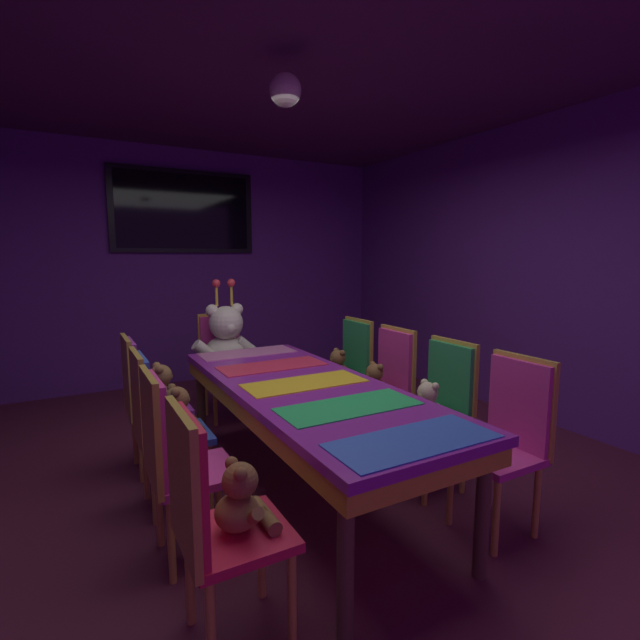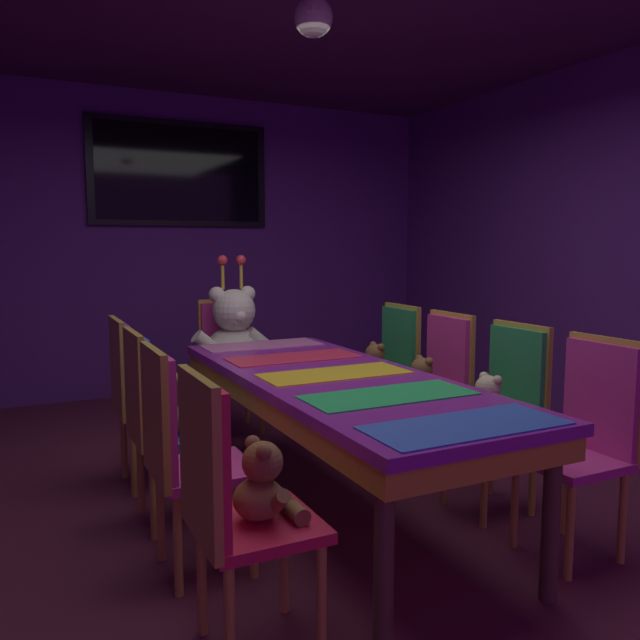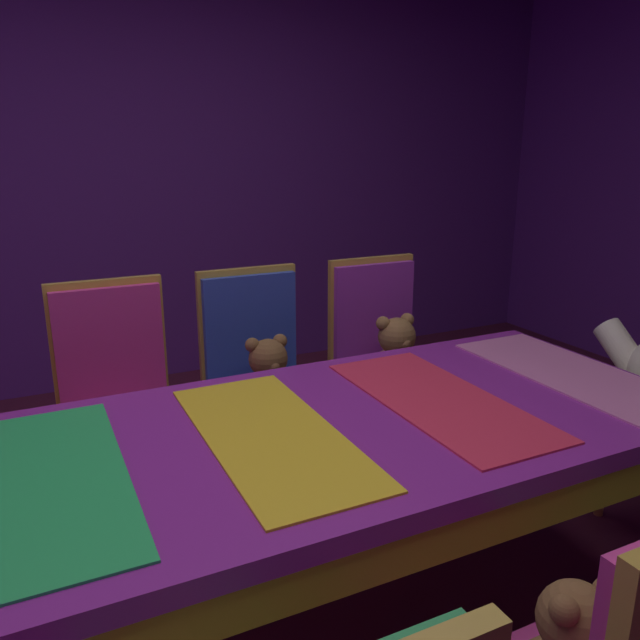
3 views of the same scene
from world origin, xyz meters
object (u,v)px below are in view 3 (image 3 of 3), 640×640
(banquet_table, at_px, (271,466))
(teddy_left_2, at_px, (269,381))
(chair_left_2, at_px, (256,367))
(chair_left_3, at_px, (379,348))
(teddy_left_3, at_px, (397,358))
(chair_left_1, at_px, (116,388))

(banquet_table, relative_size, teddy_left_2, 7.69)
(chair_left_2, height_order, chair_left_3, same)
(teddy_left_3, bearing_deg, teddy_left_2, -90.77)
(banquet_table, bearing_deg, teddy_left_3, 130.43)
(chair_left_2, relative_size, teddy_left_2, 3.11)
(chair_left_3, bearing_deg, teddy_left_3, 0.00)
(banquet_table, distance_m, chair_left_3, 1.21)
(teddy_left_2, xyz_separation_m, chair_left_3, (-0.14, 0.57, 0.01))
(banquet_table, xyz_separation_m, chair_left_1, (-0.88, -0.26, -0.06))
(teddy_left_3, bearing_deg, chair_left_2, -105.02)
(banquet_table, xyz_separation_m, teddy_left_2, (-0.73, 0.28, -0.07))
(banquet_table, bearing_deg, chair_left_2, 162.43)
(teddy_left_3, bearing_deg, chair_left_3, -180.00)
(chair_left_3, relative_size, teddy_left_3, 2.94)
(teddy_left_3, bearing_deg, banquet_table, -49.57)
(teddy_left_3, bearing_deg, chair_left_1, -98.49)
(chair_left_1, bearing_deg, teddy_left_3, 81.51)
(chair_left_1, height_order, chair_left_2, same)
(chair_left_2, xyz_separation_m, teddy_left_2, (0.14, -0.00, -0.01))
(banquet_table, distance_m, teddy_left_2, 0.78)
(chair_left_2, bearing_deg, teddy_left_2, -0.00)
(chair_left_1, xyz_separation_m, chair_left_2, (0.01, 0.54, 0.00))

